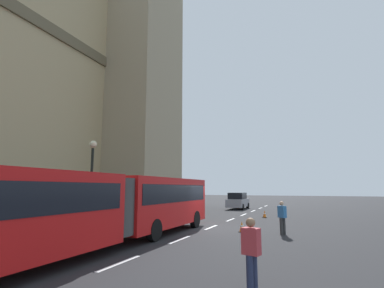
{
  "coord_description": "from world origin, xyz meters",
  "views": [
    {
      "loc": [
        -17.11,
        -5.82,
        2.38
      ],
      "look_at": [
        7.84,
        4.39,
        6.47
      ],
      "focal_mm": 27.15,
      "sensor_mm": 36.0,
      "label": 1
    }
  ],
  "objects_px": {
    "traffic_cone_west": "(242,227)",
    "pedestrian_near_cones": "(251,252)",
    "traffic_cone_middle": "(265,214)",
    "street_lamp": "(91,177)",
    "articulated_bus": "(106,204)",
    "sedan_lead": "(238,201)",
    "pedestrian_by_kerb": "(282,217)"
  },
  "relations": [
    {
      "from": "street_lamp",
      "to": "pedestrian_near_cones",
      "type": "bearing_deg",
      "value": -122.8
    },
    {
      "from": "sedan_lead",
      "to": "street_lamp",
      "type": "relative_size",
      "value": 0.83
    },
    {
      "from": "traffic_cone_middle",
      "to": "pedestrian_by_kerb",
      "type": "height_order",
      "value": "pedestrian_by_kerb"
    },
    {
      "from": "traffic_cone_west",
      "to": "pedestrian_by_kerb",
      "type": "xyz_separation_m",
      "value": [
        -0.15,
        -2.16,
        0.63
      ]
    },
    {
      "from": "street_lamp",
      "to": "pedestrian_by_kerb",
      "type": "distance_m",
      "value": 11.2
    },
    {
      "from": "traffic_cone_west",
      "to": "sedan_lead",
      "type": "bearing_deg",
      "value": 13.98
    },
    {
      "from": "traffic_cone_middle",
      "to": "street_lamp",
      "type": "height_order",
      "value": "street_lamp"
    },
    {
      "from": "sedan_lead",
      "to": "pedestrian_near_cones",
      "type": "distance_m",
      "value": 27.31
    },
    {
      "from": "sedan_lead",
      "to": "street_lamp",
      "type": "bearing_deg",
      "value": 167.4
    },
    {
      "from": "articulated_bus",
      "to": "pedestrian_near_cones",
      "type": "bearing_deg",
      "value": -113.71
    },
    {
      "from": "traffic_cone_west",
      "to": "pedestrian_by_kerb",
      "type": "height_order",
      "value": "pedestrian_by_kerb"
    },
    {
      "from": "articulated_bus",
      "to": "sedan_lead",
      "type": "height_order",
      "value": "articulated_bus"
    },
    {
      "from": "sedan_lead",
      "to": "traffic_cone_west",
      "type": "xyz_separation_m",
      "value": [
        -17.3,
        -4.31,
        -0.63
      ]
    },
    {
      "from": "traffic_cone_middle",
      "to": "traffic_cone_west",
      "type": "bearing_deg",
      "value": -179.82
    },
    {
      "from": "articulated_bus",
      "to": "pedestrian_by_kerb",
      "type": "relative_size",
      "value": 10.07
    },
    {
      "from": "articulated_bus",
      "to": "street_lamp",
      "type": "bearing_deg",
      "value": 46.85
    },
    {
      "from": "traffic_cone_middle",
      "to": "pedestrian_near_cones",
      "type": "distance_m",
      "value": 17.82
    },
    {
      "from": "traffic_cone_middle",
      "to": "pedestrian_near_cones",
      "type": "xyz_separation_m",
      "value": [
        -17.66,
        -2.32,
        0.63
      ]
    },
    {
      "from": "traffic_cone_west",
      "to": "pedestrian_near_cones",
      "type": "relative_size",
      "value": 0.34
    },
    {
      "from": "sedan_lead",
      "to": "pedestrian_by_kerb",
      "type": "height_order",
      "value": "sedan_lead"
    },
    {
      "from": "street_lamp",
      "to": "traffic_cone_middle",
      "type": "bearing_deg",
      "value": -39.11
    },
    {
      "from": "sedan_lead",
      "to": "traffic_cone_west",
      "type": "distance_m",
      "value": 17.84
    },
    {
      "from": "pedestrian_near_cones",
      "to": "traffic_cone_west",
      "type": "bearing_deg",
      "value": 13.99
    },
    {
      "from": "sedan_lead",
      "to": "traffic_cone_middle",
      "type": "xyz_separation_m",
      "value": [
        -8.84,
        -4.28,
        -0.63
      ]
    },
    {
      "from": "traffic_cone_west",
      "to": "traffic_cone_middle",
      "type": "distance_m",
      "value": 8.46
    },
    {
      "from": "traffic_cone_west",
      "to": "traffic_cone_middle",
      "type": "relative_size",
      "value": 1.0
    },
    {
      "from": "sedan_lead",
      "to": "articulated_bus",
      "type": "bearing_deg",
      "value": -179.61
    },
    {
      "from": "pedestrian_by_kerb",
      "to": "traffic_cone_west",
      "type": "bearing_deg",
      "value": 86.04
    },
    {
      "from": "street_lamp",
      "to": "pedestrian_by_kerb",
      "type": "relative_size",
      "value": 3.12
    },
    {
      "from": "traffic_cone_west",
      "to": "pedestrian_near_cones",
      "type": "bearing_deg",
      "value": -166.01
    },
    {
      "from": "street_lamp",
      "to": "articulated_bus",
      "type": "bearing_deg",
      "value": -133.15
    },
    {
      "from": "traffic_cone_middle",
      "to": "street_lamp",
      "type": "relative_size",
      "value": 0.11
    }
  ]
}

